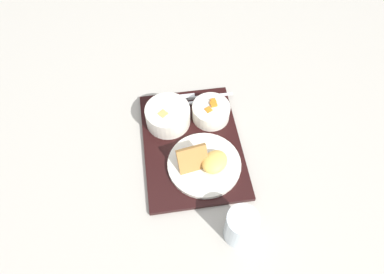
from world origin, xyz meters
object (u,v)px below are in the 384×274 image
(bowl_soup, at_px, (168,115))
(bowl_salad, at_px, (211,111))
(spoon, at_px, (196,103))
(glass_water, at_px, (241,227))
(knife, at_px, (191,97))
(plate_main, at_px, (205,163))

(bowl_soup, bearing_deg, bowl_salad, 89.19)
(bowl_salad, xyz_separation_m, bowl_soup, (-0.00, -0.13, 0.01))
(spoon, height_order, glass_water, glass_water)
(bowl_salad, height_order, spoon, bowl_salad)
(bowl_soup, xyz_separation_m, knife, (-0.08, 0.08, -0.03))
(bowl_salad, relative_size, bowl_soup, 0.86)
(bowl_soup, xyz_separation_m, glass_water, (0.37, 0.13, -0.00))
(plate_main, relative_size, glass_water, 1.97)
(plate_main, bearing_deg, spoon, 177.09)
(knife, bearing_deg, glass_water, -82.65)
(plate_main, xyz_separation_m, glass_water, (0.20, 0.05, 0.02))
(knife, relative_size, glass_water, 1.77)
(knife, distance_m, spoon, 0.02)
(glass_water, bearing_deg, spoon, -174.92)
(bowl_soup, xyz_separation_m, spoon, (-0.06, 0.09, -0.03))
(bowl_soup, distance_m, plate_main, 0.19)
(bowl_soup, height_order, plate_main, plate_main)
(bowl_soup, distance_m, knife, 0.12)
(spoon, distance_m, glass_water, 0.43)
(bowl_salad, distance_m, spoon, 0.07)
(bowl_soup, distance_m, spoon, 0.11)
(bowl_salad, height_order, glass_water, glass_water)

